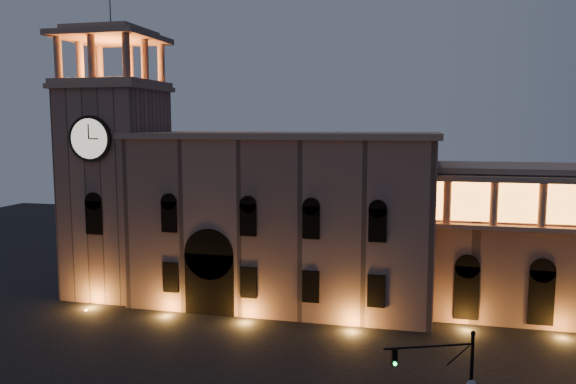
% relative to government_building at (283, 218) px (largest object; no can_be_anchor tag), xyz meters
% --- Properties ---
extents(government_building, '(30.80, 12.80, 17.60)m').
position_rel_government_building_xyz_m(government_building, '(0.00, 0.00, 0.00)').
color(government_building, '#876458').
rests_on(government_building, ground).
extents(clock_tower, '(9.80, 9.80, 32.40)m').
position_rel_government_building_xyz_m(clock_tower, '(-18.42, -0.95, 3.73)').
color(clock_tower, '#876458').
rests_on(clock_tower, ground).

